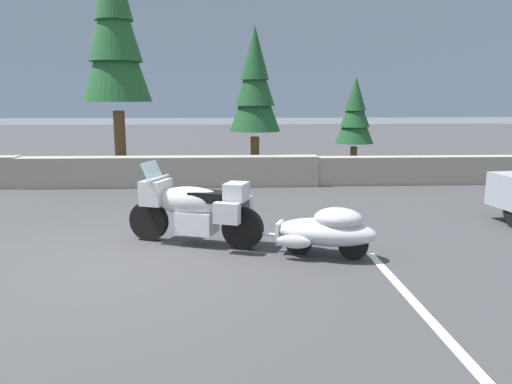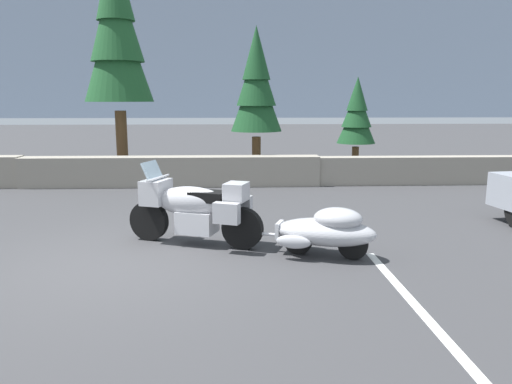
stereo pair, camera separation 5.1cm
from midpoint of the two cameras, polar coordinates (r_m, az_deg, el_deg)
The scene contains 9 objects.
ground_plane at distance 7.42m, azimuth -15.58°, elevation -7.99°, with size 80.00×80.00×0.00m, color #38383A.
stone_guard_wall at distance 13.62m, azimuth -11.41°, elevation 2.35°, with size 24.00×0.61×0.84m.
distant_ridgeline at distance 103.48m, azimuth -3.62°, elevation 13.79°, with size 240.00×80.00×16.00m, color #99A8BF.
touring_motorcycle at distance 7.99m, azimuth -7.04°, elevation -1.71°, with size 2.22×1.21×1.33m.
car_shaped_trailer at distance 7.43m, azimuth 8.31°, elevation -4.36°, with size 2.19×1.18×0.76m.
pine_tree_tall at distance 15.46m, azimuth -15.75°, elevation 17.71°, with size 1.98×1.98×6.90m.
pine_tree_secondary at distance 14.30m, azimuth 0.15°, elevation 12.27°, with size 1.46×1.46×4.35m.
pine_tree_far_right at distance 15.66m, azimuth 11.66°, elevation 8.84°, with size 1.18×1.18×3.01m.
parking_stripe_marker at distance 6.19m, azimuth 17.75°, elevation -11.87°, with size 0.12×3.60×0.01m, color silver.
Camera 2 is at (1.69, -6.85, 2.32)m, focal length 34.63 mm.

